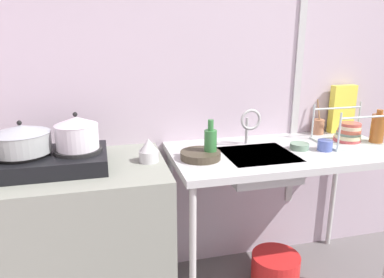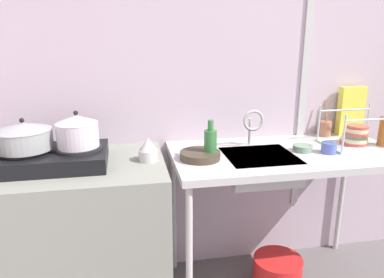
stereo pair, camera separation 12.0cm
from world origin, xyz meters
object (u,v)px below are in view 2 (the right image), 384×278
at_px(faucet, 253,122).
at_px(frying_pan, 200,155).
at_px(cup_by_rack, 329,148).
at_px(utensil_jar, 325,128).
at_px(bucket_on_floor, 277,272).
at_px(small_bowl_on_drainboard, 303,148).
at_px(pot_on_right_burner, 77,131).
at_px(sink_basin, 259,166).
at_px(percolator, 148,150).
at_px(dish_rack, 355,138).
at_px(pot_on_left_burner, 24,136).
at_px(stove, 54,157).
at_px(bottle_by_sink, 210,143).
at_px(cereal_box, 351,111).

distance_m(faucet, frying_pan, 0.42).
bearing_deg(cup_by_rack, utensil_jar, 63.63).
distance_m(cup_by_rack, bucket_on_floor, 0.88).
bearing_deg(bucket_on_floor, small_bowl_on_drainboard, 11.04).
bearing_deg(pot_on_right_burner, sink_basin, -2.23).
xyz_separation_m(percolator, dish_rack, (1.28, 0.04, -0.01)).
distance_m(percolator, dish_rack, 1.28).
bearing_deg(cup_by_rack, small_bowl_on_drainboard, 155.79).
relative_size(pot_on_left_burner, percolator, 2.19).
relative_size(pot_on_right_burner, cup_by_rack, 2.48).
xyz_separation_m(stove, small_bowl_on_drainboard, (1.41, -0.01, -0.03)).
xyz_separation_m(stove, pot_on_right_burner, (0.13, -0.00, 0.14)).
bearing_deg(frying_pan, bottle_by_sink, -0.40).
relative_size(pot_on_left_burner, faucet, 1.22).
relative_size(cereal_box, utensil_jar, 1.36).
bearing_deg(pot_on_left_burner, bottle_by_sink, -2.14).
bearing_deg(stove, small_bowl_on_drainboard, -0.48).
relative_size(pot_on_right_burner, dish_rack, 0.59).
bearing_deg(cereal_box, percolator, -170.68).
bearing_deg(bottle_by_sink, faucet, 29.07).
height_order(pot_on_right_burner, percolator, pot_on_right_burner).
xyz_separation_m(faucet, frying_pan, (-0.36, -0.17, -0.13)).
bearing_deg(percolator, dish_rack, 1.82).
bearing_deg(utensil_jar, faucet, -166.05).
xyz_separation_m(percolator, utensil_jar, (1.22, 0.29, -0.01)).
bearing_deg(bucket_on_floor, utensil_jar, 36.41).
bearing_deg(sink_basin, faucet, 86.04).
xyz_separation_m(cup_by_rack, small_bowl_on_drainboard, (-0.13, 0.06, -0.01)).
bearing_deg(pot_on_left_burner, stove, 0.00).
relative_size(percolator, dish_rack, 0.35).
bearing_deg(dish_rack, sink_basin, -174.12).
bearing_deg(bucket_on_floor, bottle_by_sink, -179.70).
bearing_deg(percolator, pot_on_right_burner, 177.92).
xyz_separation_m(pot_on_right_burner, dish_rack, (1.64, 0.03, -0.13)).
height_order(faucet, cup_by_rack, faucet).
height_order(dish_rack, cup_by_rack, dish_rack).
xyz_separation_m(dish_rack, utensil_jar, (-0.06, 0.25, 0.00)).
height_order(pot_on_left_burner, faucet, pot_on_left_burner).
bearing_deg(percolator, stove, 178.47).
bearing_deg(dish_rack, cup_by_rack, -156.87).
distance_m(pot_on_right_burner, small_bowl_on_drainboard, 1.29).
bearing_deg(sink_basin, dish_rack, 5.88).
bearing_deg(bottle_by_sink, cup_by_rack, -2.91).
bearing_deg(bottle_by_sink, stove, 177.52).
relative_size(percolator, bottle_by_sink, 0.59).
relative_size(pot_on_right_burner, faucet, 0.94).
xyz_separation_m(pot_on_right_burner, bottle_by_sink, (0.71, -0.04, -0.10)).
relative_size(percolator, faucet, 0.56).
xyz_separation_m(pot_on_right_burner, sink_basin, (1.00, -0.04, -0.25)).
bearing_deg(cereal_box, utensil_jar, -178.56).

